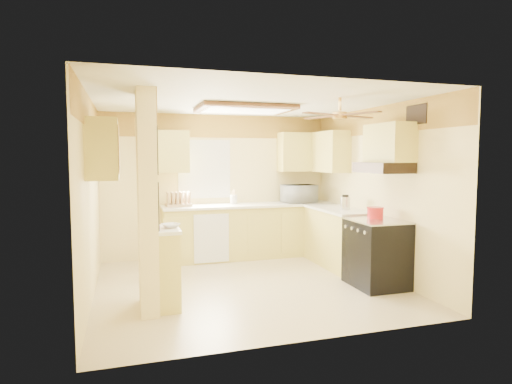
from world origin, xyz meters
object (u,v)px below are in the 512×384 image
object	(u,v)px
bowl	(171,226)
kettle	(345,203)
dutch_oven	(375,213)
microwave	(299,194)
stove	(376,253)

from	to	relation	value
bowl	kettle	distance (m)	2.94
dutch_oven	kettle	bearing A→B (deg)	91.70
microwave	bowl	xyz separation A→B (m)	(-2.50, -2.12, -0.14)
kettle	dutch_oven	bearing A→B (deg)	-88.30
microwave	dutch_oven	distance (m)	2.01
bowl	kettle	bearing A→B (deg)	18.64
stove	microwave	distance (m)	2.23
microwave	kettle	size ratio (longest dim) A/B	2.49
stove	bowl	bearing A→B (deg)	180.00
stove	kettle	xyz separation A→B (m)	(0.03, 0.94, 0.59)
kettle	bowl	bearing A→B (deg)	-161.36
dutch_oven	kettle	size ratio (longest dim) A/B	1.00
bowl	kettle	size ratio (longest dim) A/B	0.87
microwave	bowl	world-z (taller)	microwave
bowl	dutch_oven	world-z (taller)	dutch_oven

